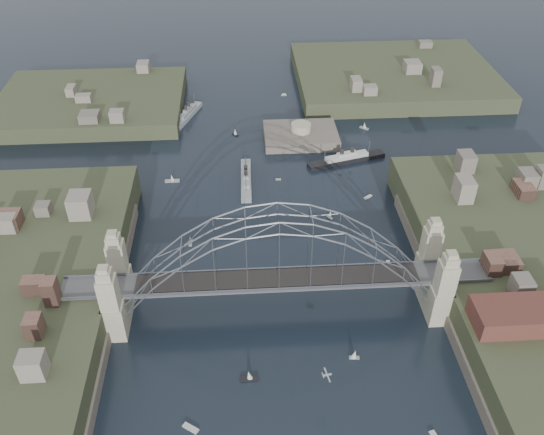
{
  "coord_description": "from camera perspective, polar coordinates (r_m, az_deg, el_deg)",
  "views": [
    {
      "loc": [
        -6.4,
        -82.23,
        85.31
      ],
      "look_at": [
        0.0,
        18.0,
        10.0
      ],
      "focal_mm": 37.82,
      "sensor_mm": 36.0,
      "label": 1
    }
  ],
  "objects": [
    {
      "name": "ground",
      "position": [
        118.66,
        0.56,
        -9.11
      ],
      "size": [
        500.0,
        500.0,
        0.0
      ],
      "primitive_type": "plane",
      "color": "black",
      "rests_on": "ground"
    },
    {
      "name": "bridge",
      "position": [
        110.13,
        0.6,
        -4.64
      ],
      "size": [
        84.0,
        13.8,
        24.6
      ],
      "color": "#4D4D50",
      "rests_on": "ground"
    },
    {
      "name": "headland_nw",
      "position": [
        202.39,
        -17.48,
        10.36
      ],
      "size": [
        60.0,
        45.0,
        9.0
      ],
      "primitive_type": "cube",
      "color": "#363D25",
      "rests_on": "ground"
    },
    {
      "name": "headland_ne",
      "position": [
        217.44,
        12.01,
        13.18
      ],
      "size": [
        70.0,
        55.0,
        9.5
      ],
      "primitive_type": "cube",
      "color": "#363D25",
      "rests_on": "ground"
    },
    {
      "name": "fort_island",
      "position": [
        175.63,
        2.85,
        7.63
      ],
      "size": [
        22.0,
        16.0,
        9.4
      ],
      "color": "#5D544A",
      "rests_on": "ground"
    },
    {
      "name": "wharf_shed",
      "position": [
        113.43,
        24.2,
        -8.86
      ],
      "size": [
        20.0,
        8.0,
        4.0
      ],
      "primitive_type": "cube",
      "color": "#592D26",
      "rests_on": "shore_east"
    },
    {
      "name": "finger_pier",
      "position": [
        110.27,
        23.47,
        -17.68
      ],
      "size": [
        4.0,
        22.0,
        1.4
      ],
      "primitive_type": "cube",
      "color": "#4D4D50",
      "rests_on": "ground"
    },
    {
      "name": "naval_cruiser_near",
      "position": [
        154.97,
        -2.6,
        3.83
      ],
      "size": [
        3.01,
        19.92,
        5.96
      ],
      "color": "#919799",
      "rests_on": "ground"
    },
    {
      "name": "naval_cruiser_far",
      "position": [
        190.08,
        -8.36,
        10.12
      ],
      "size": [
        8.61,
        17.78,
        6.09
      ],
      "color": "#919799",
      "rests_on": "ground"
    },
    {
      "name": "ocean_liner",
      "position": [
        165.15,
        7.42,
        5.79
      ],
      "size": [
        23.06,
        9.39,
        5.67
      ],
      "color": "black",
      "rests_on": "ground"
    },
    {
      "name": "aeroplane",
      "position": [
        99.78,
        5.42,
        -15.35
      ],
      "size": [
        1.7,
        3.08,
        0.45
      ],
      "color": "#B3B6BB"
    },
    {
      "name": "small_boat_a",
      "position": [
        135.1,
        -8.13,
        -2.27
      ],
      "size": [
        1.02,
        2.43,
        2.38
      ],
      "color": "silver",
      "rests_on": "ground"
    },
    {
      "name": "small_boat_b",
      "position": [
        142.15,
        5.79,
        0.27
      ],
      "size": [
        1.48,
        1.78,
        2.38
      ],
      "color": "silver",
      "rests_on": "ground"
    },
    {
      "name": "small_boat_c",
      "position": [
        106.82,
        -2.29,
        -15.55
      ],
      "size": [
        3.35,
        1.2,
        2.38
      ],
      "color": "silver",
      "rests_on": "ground"
    },
    {
      "name": "small_boat_d",
      "position": [
        151.27,
        9.54,
        2.03
      ],
      "size": [
        2.4,
        2.09,
        0.45
      ],
      "color": "silver",
      "rests_on": "ground"
    },
    {
      "name": "small_boat_e",
      "position": [
        157.59,
        -9.92,
        3.75
      ],
      "size": [
        3.96,
        1.38,
        2.38
      ],
      "color": "silver",
      "rests_on": "ground"
    },
    {
      "name": "small_boat_f",
      "position": [
        156.13,
        0.63,
        3.81
      ],
      "size": [
        1.47,
        0.56,
        0.45
      ],
      "color": "silver",
      "rests_on": "ground"
    },
    {
      "name": "small_boat_h",
      "position": [
        177.78,
        -3.68,
        8.44
      ],
      "size": [
        1.89,
        2.15,
        2.38
      ],
      "color": "silver",
      "rests_on": "ground"
    },
    {
      "name": "small_boat_i",
      "position": [
        131.05,
        11.57,
        -4.58
      ],
      "size": [
        0.85,
        2.37,
        0.45
      ],
      "color": "silver",
      "rests_on": "ground"
    },
    {
      "name": "small_boat_j",
      "position": [
        102.32,
        -8.1,
        -20.05
      ],
      "size": [
        2.87,
        2.37,
        0.45
      ],
      "color": "silver",
      "rests_on": "ground"
    },
    {
      "name": "small_boat_k",
      "position": [
        203.16,
        1.19,
        12.12
      ],
      "size": [
        1.97,
        0.79,
        1.43
      ],
      "color": "silver",
      "rests_on": "ground"
    },
    {
      "name": "small_boat_l",
      "position": [
        149.76,
        -16.96,
        0.68
      ],
      "size": [
        2.54,
        2.63,
        2.38
      ],
      "color": "silver",
      "rests_on": "ground"
    },
    {
      "name": "small_boat_m",
      "position": [
        110.58,
        8.22,
        -13.38
      ],
      "size": [
        1.96,
        1.1,
        2.38
      ],
      "color": "silver",
      "rests_on": "ground"
    },
    {
      "name": "small_boat_n",
      "position": [
        183.51,
        9.18,
        8.94
      ],
      "size": [
        2.84,
        2.69,
        2.38
      ],
      "color": "silver",
      "rests_on": "ground"
    }
  ]
}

